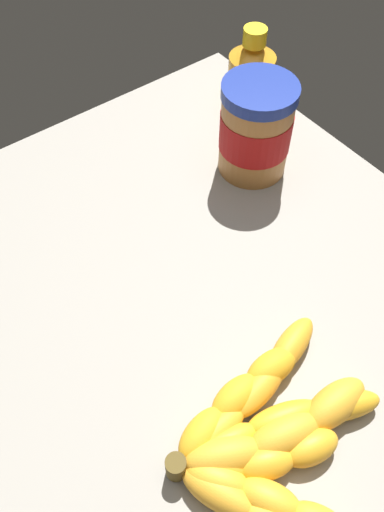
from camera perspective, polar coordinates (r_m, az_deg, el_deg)
ground_plane at (r=63.27cm, az=-1.84°, el=-5.34°), size 72.21×71.06×3.05cm
banana_bunch at (r=53.70cm, az=8.10°, el=-19.55°), size 24.90×22.61×3.66cm
peanut_butter_jar at (r=72.04cm, az=6.89°, el=13.46°), size 9.78×9.78×13.36cm
honey_bottle at (r=82.21cm, az=6.35°, el=18.61°), size 6.79×6.79×13.65cm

